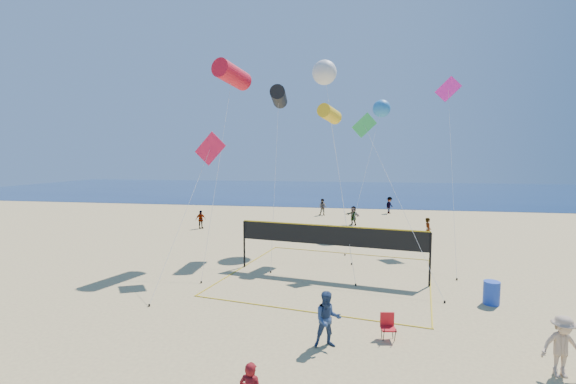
# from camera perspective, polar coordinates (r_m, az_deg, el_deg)

# --- Properties ---
(ocean) EXTENTS (140.00, 50.00, 0.03)m
(ocean) POSITION_cam_1_polar(r_m,az_deg,el_deg) (71.86, 8.18, 0.22)
(ocean) COLOR #10244E
(ocean) RESTS_ON ground
(bystander_a) EXTENTS (1.05, 0.91, 1.84)m
(bystander_a) POSITION_cam_1_polar(r_m,az_deg,el_deg) (13.25, 5.90, -18.25)
(bystander_a) COLOR navy
(bystander_a) RESTS_ON ground
(bystander_b) EXTENTS (1.19, 0.75, 1.76)m
(bystander_b) POSITION_cam_1_polar(r_m,az_deg,el_deg) (13.98, 35.54, -18.12)
(bystander_b) COLOR tan
(bystander_b) RESTS_ON ground
(far_person_0) EXTENTS (0.90, 0.96, 1.59)m
(far_person_0) POSITION_cam_1_polar(r_m,az_deg,el_deg) (34.27, -12.82, -3.99)
(far_person_0) COLOR gray
(far_person_0) RESTS_ON ground
(far_person_1) EXTENTS (1.56, 1.47, 1.76)m
(far_person_1) POSITION_cam_1_polar(r_m,az_deg,el_deg) (35.51, 9.65, -3.47)
(far_person_1) COLOR gray
(far_person_1) RESTS_ON ground
(far_person_2) EXTENTS (0.49, 0.71, 1.87)m
(far_person_2) POSITION_cam_1_polar(r_m,az_deg,el_deg) (29.42, 20.01, -5.41)
(far_person_2) COLOR gray
(far_person_2) RESTS_ON ground
(far_person_3) EXTENTS (0.95, 0.80, 1.77)m
(far_person_3) POSITION_cam_1_polar(r_m,az_deg,el_deg) (41.07, 5.17, -2.24)
(far_person_3) COLOR gray
(far_person_3) RESTS_ON ground
(far_person_4) EXTENTS (1.23, 1.36, 1.83)m
(far_person_4) POSITION_cam_1_polar(r_m,az_deg,el_deg) (43.73, 14.80, -1.90)
(far_person_4) COLOR gray
(far_person_4) RESTS_ON ground
(camp_chair) EXTENTS (0.53, 0.64, 0.98)m
(camp_chair) POSITION_cam_1_polar(r_m,az_deg,el_deg) (14.27, 14.56, -18.49)
(camp_chair) COLOR red
(camp_chair) RESTS_ON ground
(trash_barrel) EXTENTS (0.66, 0.66, 0.98)m
(trash_barrel) POSITION_cam_1_polar(r_m,az_deg,el_deg) (18.82, 27.92, -13.05)
(trash_barrel) COLOR #1C40B8
(trash_barrel) RESTS_ON ground
(volleyball_net) EXTENTS (11.53, 11.41, 2.68)m
(volleyball_net) POSITION_cam_1_polar(r_m,az_deg,el_deg) (20.22, 6.20, -7.20)
(volleyball_net) COLOR black
(volleyball_net) RESTS_ON ground
(kite_0) EXTENTS (1.90, 7.42, 12.02)m
(kite_0) POSITION_cam_1_polar(r_m,az_deg,el_deg) (25.01, -8.27, 16.80)
(kite_0) COLOR red
(kite_0) RESTS_ON ground
(kite_1) EXTENTS (1.32, 7.03, 10.82)m
(kite_1) POSITION_cam_1_polar(r_m,az_deg,el_deg) (26.26, -1.37, 13.90)
(kite_1) COLOR black
(kite_1) RESTS_ON ground
(kite_2) EXTENTS (2.52, 7.35, 9.45)m
(kite_2) POSITION_cam_1_polar(r_m,az_deg,el_deg) (24.71, 6.19, 11.40)
(kite_2) COLOR yellow
(kite_2) RESTS_ON ground
(kite_3) EXTENTS (1.85, 5.74, 7.56)m
(kite_3) POSITION_cam_1_polar(r_m,az_deg,el_deg) (21.04, -11.73, 5.57)
(kite_3) COLOR #E71845
(kite_3) RESTS_ON ground
(kite_4) EXTENTS (4.11, 5.86, 8.70)m
(kite_4) POSITION_cam_1_polar(r_m,az_deg,el_deg) (22.06, 11.88, 8.27)
(kite_4) COLOR green
(kite_4) RESTS_ON ground
(kite_5) EXTENTS (2.17, 9.37, 11.86)m
(kite_5) POSITION_cam_1_polar(r_m,az_deg,el_deg) (29.63, 22.69, 12.83)
(kite_5) COLOR #F722B5
(kite_5) RESTS_ON ground
(kite_6) EXTENTS (3.17, 7.46, 13.16)m
(kite_6) POSITION_cam_1_polar(r_m,az_deg,el_deg) (29.20, 5.42, 17.21)
(kite_6) COLOR silver
(kite_6) RESTS_ON ground
(kite_7) EXTENTS (3.60, 9.86, 10.89)m
(kite_7) POSITION_cam_1_polar(r_m,az_deg,el_deg) (33.25, 13.69, 11.91)
(kite_7) COLOR #2677C4
(kite_7) RESTS_ON ground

